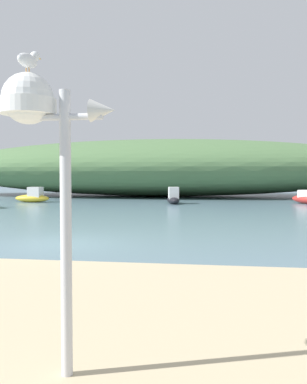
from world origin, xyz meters
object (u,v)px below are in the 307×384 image
object	(u,v)px
seagull_on_radar	(29,60)
motorboat_centre_water	(173,198)
motorboat_by_sandbar	(33,197)
mast_structure	(38,122)

from	to	relation	value
seagull_on_radar	motorboat_centre_water	bearing A→B (deg)	92.49
seagull_on_radar	motorboat_by_sandbar	xyz separation A→B (m)	(-13.19, 28.97, -3.10)
seagull_on_radar	motorboat_by_sandbar	size ratio (longest dim) A/B	0.12
seagull_on_radar	motorboat_by_sandbar	distance (m)	31.98
mast_structure	motorboat_centre_water	bearing A→B (deg)	92.69
mast_structure	seagull_on_radar	xyz separation A→B (m)	(-0.11, 0.02, 0.66)
mast_structure	motorboat_by_sandbar	xyz separation A→B (m)	(-13.29, 28.99, -2.44)
motorboat_by_sandbar	motorboat_centre_water	bearing A→B (deg)	-0.08
mast_structure	motorboat_centre_water	distance (m)	29.10
seagull_on_radar	motorboat_centre_water	size ratio (longest dim) A/B	0.11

